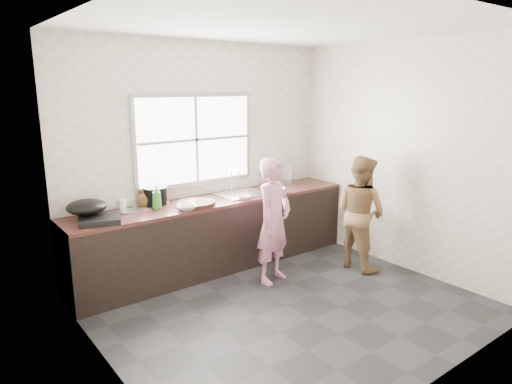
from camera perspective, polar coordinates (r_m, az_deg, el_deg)
floor at (r=4.80m, az=3.89°, el=-13.98°), size 3.60×3.20×0.01m
ceiling at (r=4.30m, az=4.49°, el=20.12°), size 3.60×3.20×0.01m
wall_back at (r=5.63m, az=-6.75°, el=4.59°), size 3.60×0.01×2.70m
wall_left at (r=3.45m, az=-18.87°, el=-1.47°), size 0.01×3.20×2.70m
wall_right at (r=5.70m, az=17.93°, el=4.13°), size 0.01×3.20×2.70m
wall_front at (r=3.36m, az=22.66°, el=-2.20°), size 3.60×0.01×2.70m
cabinet at (r=5.59m, az=-4.83°, el=-5.35°), size 3.60×0.62×0.82m
countertop at (r=5.47m, az=-4.92°, el=-1.08°), size 3.60×0.64×0.04m
sink at (r=5.65m, az=-1.93°, el=-0.31°), size 0.55×0.45×0.02m
faucet at (r=5.78m, az=-3.10°, el=1.46°), size 0.02×0.02×0.30m
window_frame at (r=5.54m, az=-7.62°, el=6.51°), size 1.60×0.05×1.10m
window_glazing at (r=5.52m, az=-7.49°, el=6.49°), size 1.50×0.01×1.00m
woman at (r=5.12m, az=2.22°, el=-4.12°), size 0.55×0.44×1.32m
person_side at (r=5.65m, az=12.89°, el=-2.47°), size 0.53×0.68×1.38m
cutting_board at (r=5.21m, az=-7.46°, el=-1.40°), size 0.50×0.50×0.04m
cleaver at (r=5.26m, az=-8.06°, el=-1.04°), size 0.20×0.16×0.01m
bowl_mince at (r=5.03m, az=-8.62°, el=-1.90°), size 0.27×0.27×0.05m
bowl_crabs at (r=5.72m, az=2.50°, el=0.11°), size 0.21×0.21×0.06m
bowl_held at (r=5.43m, az=-1.50°, el=-0.61°), size 0.22×0.22×0.06m
black_pot at (r=5.31m, az=-12.54°, el=-0.46°), size 0.29×0.29×0.20m
plate_food at (r=5.37m, az=-11.91°, el=-1.29°), size 0.26×0.26×0.02m
bottle_green at (r=5.09m, az=-12.30°, el=-0.64°), size 0.11×0.11×0.26m
bottle_brown_tall at (r=5.35m, az=-11.79°, el=-0.41°), size 0.09×0.09×0.18m
bottle_brown_short at (r=5.27m, az=-13.90°, el=-0.71°), size 0.17×0.17×0.19m
glass_jar at (r=5.19m, az=-16.32°, el=-1.50°), size 0.10×0.10×0.11m
burner at (r=4.79m, az=-18.95°, el=-3.22°), size 0.49×0.49×0.06m
wok at (r=4.88m, az=-20.42°, el=-1.76°), size 0.44×0.44×0.15m
dish_rack at (r=6.22m, az=2.21°, el=2.30°), size 0.44×0.33×0.30m
pot_lid_left at (r=5.09m, az=-15.52°, el=-2.31°), size 0.27×0.27×0.01m
pot_lid_right at (r=5.23m, az=-13.79°, el=-1.77°), size 0.29×0.29×0.01m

